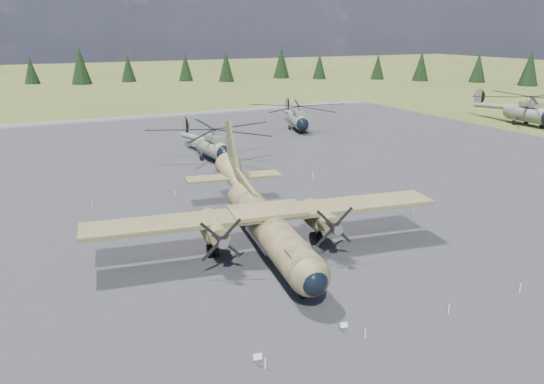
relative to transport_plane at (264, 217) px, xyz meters
name	(u,v)px	position (x,y,z in m)	size (l,w,h in m)	color
ground	(236,255)	(-2.46, -0.30, -2.51)	(500.00, 500.00, 0.00)	brown
apron	(194,215)	(-2.46, 9.70, -2.51)	(120.00, 120.00, 0.04)	#59595E
transport_plane	(264,217)	(0.00, 0.00, 0.00)	(26.58, 23.95, 8.75)	#3C4224
helicopter_near	(213,138)	(6.16, 28.13, 0.52)	(18.07, 20.49, 4.28)	gray
helicopter_mid	(298,113)	(26.03, 41.88, 0.50)	(20.70, 21.20, 4.25)	gray
helicopter_far	(528,104)	(64.24, 28.82, 1.13)	(21.23, 24.34, 5.14)	gray
info_placard_left	(258,358)	(-6.69, -13.40, -2.06)	(0.46, 0.24, 0.69)	gray
info_placard_right	(344,326)	(-1.15, -12.76, -2.09)	(0.43, 0.26, 0.64)	gray
barrier_fence	(230,250)	(-2.92, -0.38, -2.01)	(33.12, 29.62, 0.85)	silver
treeline	(285,205)	(-0.52, -4.50, 2.37)	(302.84, 301.90, 11.00)	black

